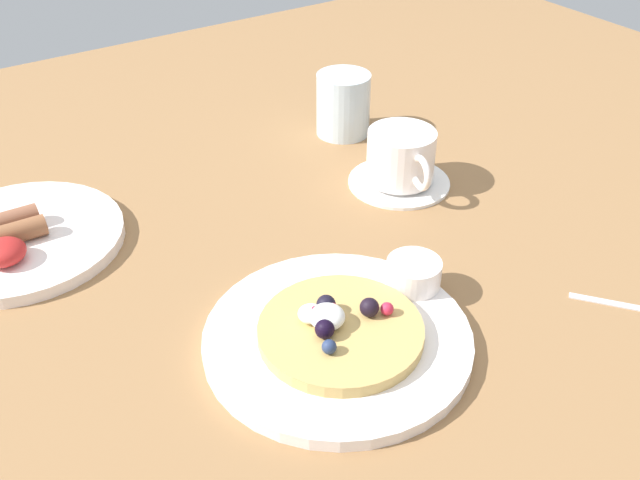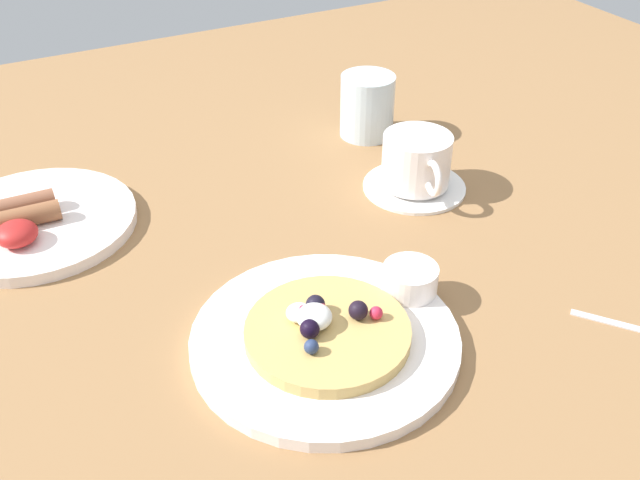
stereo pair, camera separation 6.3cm
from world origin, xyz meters
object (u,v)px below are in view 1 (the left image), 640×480
(syrup_ramekin, at_px, (414,273))
(coffee_saucer, at_px, (399,181))
(water_glass, at_px, (343,104))
(pancake_plate, at_px, (342,337))
(coffee_cup, at_px, (401,155))
(breakfast_plate, at_px, (19,239))

(syrup_ramekin, xyz_separation_m, coffee_saucer, (0.13, 0.18, -0.02))
(coffee_saucer, xyz_separation_m, water_glass, (0.02, 0.16, 0.04))
(pancake_plate, bearing_deg, coffee_cup, 40.91)
(coffee_saucer, relative_size, water_glass, 1.48)
(pancake_plate, distance_m, water_glass, 0.43)
(breakfast_plate, height_order, coffee_saucer, breakfast_plate)
(breakfast_plate, relative_size, water_glass, 2.63)
(coffee_saucer, bearing_deg, syrup_ramekin, -125.25)
(pancake_plate, bearing_deg, breakfast_plate, 122.40)
(syrup_ramekin, xyz_separation_m, water_glass, (0.15, 0.33, 0.02))
(coffee_cup, bearing_deg, pancake_plate, -139.09)
(syrup_ramekin, bearing_deg, coffee_cup, 54.59)
(syrup_ramekin, height_order, breakfast_plate, syrup_ramekin)
(syrup_ramekin, bearing_deg, water_glass, 65.97)
(pancake_plate, relative_size, coffee_saucer, 1.96)
(coffee_cup, bearing_deg, water_glass, 81.66)
(coffee_cup, bearing_deg, syrup_ramekin, -125.41)
(pancake_plate, relative_size, syrup_ramekin, 4.53)
(pancake_plate, xyz_separation_m, syrup_ramekin, (0.10, 0.02, 0.02))
(coffee_saucer, height_order, coffee_cup, coffee_cup)
(pancake_plate, height_order, coffee_saucer, pancake_plate)
(coffee_cup, bearing_deg, breakfast_plate, 163.18)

